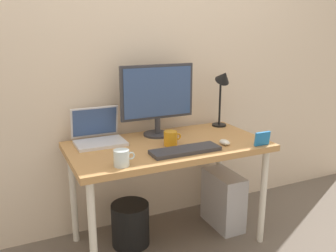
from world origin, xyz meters
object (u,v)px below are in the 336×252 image
object	(u,v)px
glass_cup	(122,158)
wastebasket	(130,224)
monitor	(157,96)
computer_tower	(223,200)
laptop	(98,134)
desk_lamp	(223,86)
photo_frame	(262,139)
desk	(168,153)
mouse	(225,142)
keyboard	(185,150)
coffee_mug	(170,138)

from	to	relation	value
glass_cup	wastebasket	bearing A→B (deg)	65.87
monitor	computer_tower	xyz separation A→B (m)	(0.45, -0.19, -0.80)
laptop	wastebasket	xyz separation A→B (m)	(0.16, -0.15, -0.63)
monitor	wastebasket	world-z (taller)	monitor
desk_lamp	photo_frame	xyz separation A→B (m)	(-0.02, -0.50, -0.27)
computer_tower	monitor	bearing A→B (deg)	157.80
desk	monitor	bearing A→B (deg)	85.70
glass_cup	computer_tower	world-z (taller)	glass_cup
laptop	computer_tower	bearing A→B (deg)	-12.88
desk	mouse	xyz separation A→B (m)	(0.32, -0.18, 0.08)
desk_lamp	laptop	bearing A→B (deg)	179.11
desk_lamp	keyboard	bearing A→B (deg)	-142.24
desk_lamp	mouse	bearing A→B (deg)	-120.26
desk_lamp	wastebasket	bearing A→B (deg)	-170.74
desk_lamp	coffee_mug	world-z (taller)	desk_lamp
laptop	coffee_mug	bearing A→B (deg)	-32.52
laptop	mouse	xyz separation A→B (m)	(0.73, -0.40, -0.04)
mouse	wastebasket	distance (m)	0.86
monitor	coffee_mug	bearing A→B (deg)	-93.89
desk	keyboard	xyz separation A→B (m)	(0.02, -0.20, 0.08)
glass_cup	photo_frame	bearing A→B (deg)	-2.60
wastebasket	glass_cup	bearing A→B (deg)	-114.13
computer_tower	laptop	bearing A→B (deg)	167.12
keyboard	wastebasket	distance (m)	0.70
desk_lamp	desk	bearing A→B (deg)	-159.32
glass_cup	photo_frame	xyz separation A→B (m)	(0.93, -0.04, 0.00)
coffee_mug	glass_cup	bearing A→B (deg)	-151.48
mouse	computer_tower	bearing A→B (deg)	54.00
keyboard	mouse	size ratio (longest dim) A/B	4.89
desk	wastebasket	bearing A→B (deg)	163.03
laptop	photo_frame	distance (m)	1.07
laptop	wastebasket	world-z (taller)	laptop
photo_frame	computer_tower	xyz separation A→B (m)	(-0.06, 0.32, -0.56)
keyboard	photo_frame	xyz separation A→B (m)	(0.51, -0.10, 0.04)
laptop	desk_lamp	bearing A→B (deg)	-0.89
coffee_mug	glass_cup	world-z (taller)	coffee_mug
keyboard	computer_tower	distance (m)	0.72
coffee_mug	wastebasket	xyz separation A→B (m)	(-0.25, 0.11, -0.62)
monitor	coffee_mug	size ratio (longest dim) A/B	4.33
keyboard	glass_cup	world-z (taller)	glass_cup
monitor	photo_frame	size ratio (longest dim) A/B	4.83
wastebasket	mouse	bearing A→B (deg)	-23.78
coffee_mug	computer_tower	size ratio (longest dim) A/B	0.29
laptop	mouse	world-z (taller)	laptop
desk_lamp	glass_cup	xyz separation A→B (m)	(-0.95, -0.46, -0.27)
monitor	keyboard	bearing A→B (deg)	-88.68
desk_lamp	mouse	xyz separation A→B (m)	(-0.22, -0.38, -0.30)
laptop	computer_tower	world-z (taller)	laptop
laptop	mouse	bearing A→B (deg)	-28.55
monitor	laptop	bearing A→B (deg)	177.89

